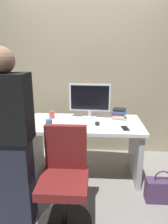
# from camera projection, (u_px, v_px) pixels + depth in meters

# --- Properties ---
(ground_plane) EXTENTS (9.00, 9.00, 0.00)m
(ground_plane) POSITION_uv_depth(u_px,v_px,m) (84.00, 174.00, 2.76)
(ground_plane) COLOR gray
(wall_back) EXTENTS (6.40, 0.10, 3.00)m
(wall_back) POSITION_uv_depth(u_px,v_px,m) (87.00, 58.00, 3.07)
(wall_back) COLOR tan
(wall_back) RESTS_ON ground
(desk) EXTENTS (1.44, 0.72, 0.74)m
(desk) POSITION_uv_depth(u_px,v_px,m) (84.00, 139.00, 2.61)
(desk) COLOR white
(desk) RESTS_ON ground
(office_chair) EXTENTS (0.52, 0.52, 0.94)m
(office_chair) POSITION_uv_depth(u_px,v_px,m) (65.00, 182.00, 1.89)
(office_chair) COLOR black
(office_chair) RESTS_ON ground
(person_at_desk) EXTENTS (0.40, 0.24, 1.64)m
(person_at_desk) POSITION_uv_depth(u_px,v_px,m) (10.00, 141.00, 1.78)
(person_at_desk) COLOR #262838
(person_at_desk) RESTS_ON ground
(monitor) EXTENTS (0.54, 0.15, 0.46)m
(monitor) POSITION_uv_depth(u_px,v_px,m) (90.00, 99.00, 2.66)
(monitor) COLOR silver
(monitor) RESTS_ON desk
(keyboard) EXTENTS (0.43, 0.13, 0.02)m
(keyboard) POSITION_uv_depth(u_px,v_px,m) (74.00, 124.00, 2.47)
(keyboard) COLOR white
(keyboard) RESTS_ON desk
(mouse) EXTENTS (0.06, 0.10, 0.03)m
(mouse) POSITION_uv_depth(u_px,v_px,m) (97.00, 123.00, 2.46)
(mouse) COLOR black
(mouse) RESTS_ON desk
(cup_near_keyboard) EXTENTS (0.07, 0.07, 0.10)m
(cup_near_keyboard) POSITION_uv_depth(u_px,v_px,m) (49.00, 123.00, 2.37)
(cup_near_keyboard) COLOR #3372B2
(cup_near_keyboard) RESTS_ON desk
(cup_by_monitor) EXTENTS (0.07, 0.07, 0.10)m
(cup_by_monitor) POSITION_uv_depth(u_px,v_px,m) (52.00, 115.00, 2.70)
(cup_by_monitor) COLOR #D84C3F
(cup_by_monitor) RESTS_ON desk
(book_stack) EXTENTS (0.22, 0.18, 0.15)m
(book_stack) POSITION_uv_depth(u_px,v_px,m) (119.00, 114.00, 2.64)
(book_stack) COLOR white
(book_stack) RESTS_ON desk
(cell_phone) EXTENTS (0.09, 0.15, 0.01)m
(cell_phone) POSITION_uv_depth(u_px,v_px,m) (125.00, 128.00, 2.34)
(cell_phone) COLOR black
(cell_phone) RESTS_ON desk
(handbag) EXTENTS (0.34, 0.14, 0.38)m
(handbag) POSITION_uv_depth(u_px,v_px,m) (161.00, 190.00, 2.22)
(handbag) COLOR #4C3356
(handbag) RESTS_ON ground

